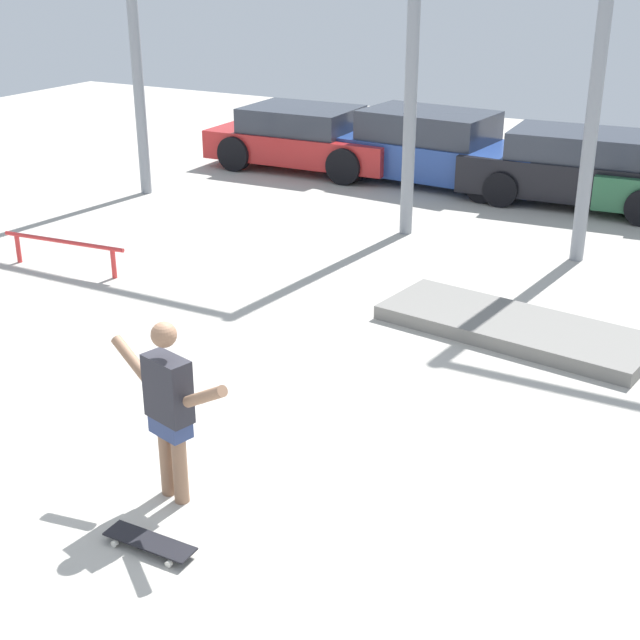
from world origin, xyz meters
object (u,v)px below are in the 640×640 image
object	(u,v)px
skateboarder	(169,404)
manual_pad	(514,327)
skateboard	(150,542)
parked_car_black	(588,169)
grind_rail	(64,247)
parked_car_blue	(433,149)
parked_car_red	(306,138)

from	to	relation	value
skateboarder	manual_pad	distance (m)	5.03
skateboard	manual_pad	world-z (taller)	manual_pad
skateboarder	manual_pad	world-z (taller)	skateboarder
manual_pad	parked_car_black	distance (m)	6.38
skateboard	grind_rail	world-z (taller)	grind_rail
grind_rail	parked_car_black	size ratio (longest dim) A/B	0.45
skateboard	parked_car_black	world-z (taller)	parked_car_black
manual_pad	grind_rail	bearing A→B (deg)	-172.30
skateboarder	parked_car_black	bearing A→B (deg)	100.78
parked_car_black	parked_car_blue	bearing A→B (deg)	173.61
skateboard	parked_car_red	distance (m)	12.89
skateboarder	skateboard	bearing A→B (deg)	-53.80
grind_rail	parked_car_blue	size ratio (longest dim) A/B	0.45
skateboarder	manual_pad	bearing A→B (deg)	87.69
grind_rail	parked_car_red	world-z (taller)	parked_car_red
skateboarder	skateboard	world-z (taller)	skateboarder
skateboarder	grind_rail	bearing A→B (deg)	156.74
skateboard	parked_car_blue	xyz separation A→B (m)	(-2.46, 11.88, 0.60)
grind_rail	parked_car_blue	xyz separation A→B (m)	(2.70, 7.34, 0.31)
parked_car_blue	grind_rail	bearing A→B (deg)	-105.48
manual_pad	parked_car_blue	xyz separation A→B (m)	(-3.69, 6.48, 0.58)
skateboard	parked_car_blue	distance (m)	12.15
manual_pad	parked_car_red	world-z (taller)	parked_car_red
manual_pad	grind_rail	world-z (taller)	grind_rail
skateboard	grind_rail	size ratio (longest dim) A/B	0.38
grind_rail	parked_car_red	distance (m)	7.23
manual_pad	grind_rail	xyz separation A→B (m)	(-6.38, -0.86, 0.26)
skateboarder	parked_car_black	distance (m)	11.09
skateboard	grind_rail	distance (m)	6.88
parked_car_blue	skateboarder	bearing A→B (deg)	-74.21
parked_car_black	parked_car_red	bearing A→B (deg)	176.18
grind_rail	parked_car_blue	distance (m)	7.83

